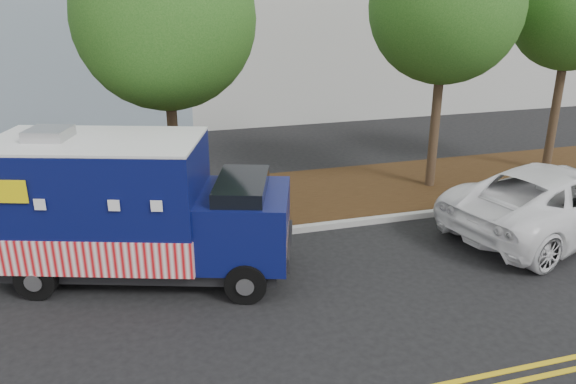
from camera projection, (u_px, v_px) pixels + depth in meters
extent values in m
plane|color=black|center=(169.00, 277.00, 11.37)|extent=(120.00, 120.00, 0.00)
cube|color=#9E9E99|center=(164.00, 245.00, 12.61)|extent=(120.00, 0.18, 0.15)
cube|color=black|center=(157.00, 211.00, 14.50)|extent=(120.00, 4.00, 0.15)
cylinder|color=#38281C|center=(174.00, 142.00, 13.97)|extent=(0.26, 0.26, 3.78)
sphere|color=#1D5016|center=(165.00, 19.00, 12.95)|extent=(4.23, 4.23, 4.23)
cylinder|color=#38281C|center=(435.00, 121.00, 15.57)|extent=(0.26, 0.26, 4.06)
sphere|color=#1D5016|center=(446.00, 6.00, 14.52)|extent=(4.01, 4.01, 4.01)
cylinder|color=#38281C|center=(555.00, 110.00, 16.94)|extent=(0.26, 0.26, 4.05)
sphere|color=#1D5016|center=(572.00, 10.00, 15.95)|extent=(3.37, 3.37, 3.37)
cube|color=black|center=(149.00, 258.00, 11.32)|extent=(5.53, 3.33, 0.26)
cube|color=#0A104A|center=(101.00, 197.00, 10.91)|extent=(4.41, 3.27, 2.25)
cube|color=red|center=(105.00, 235.00, 11.18)|extent=(4.46, 3.34, 0.70)
cube|color=white|center=(94.00, 141.00, 10.51)|extent=(4.41, 3.27, 0.06)
cube|color=#B7B7BA|center=(49.00, 134.00, 10.50)|extent=(0.95, 0.95, 0.21)
cube|color=#0A104A|center=(245.00, 224.00, 10.99)|extent=(2.23, 2.44, 1.31)
cube|color=black|center=(242.00, 194.00, 10.77)|extent=(1.46, 2.03, 0.61)
cube|color=black|center=(289.00, 245.00, 11.11)|extent=(0.66, 1.80, 0.28)
cube|color=black|center=(10.00, 254.00, 11.41)|extent=(0.82, 2.05, 0.26)
cube|color=#B7B7BA|center=(0.00, 194.00, 10.96)|extent=(0.56, 1.61, 1.78)
cube|color=#B7B7BA|center=(132.00, 177.00, 11.92)|extent=(1.61, 0.56, 1.03)
cube|color=yellow|center=(51.00, 155.00, 11.82)|extent=(1.07, 0.37, 0.42)
cylinder|color=black|center=(246.00, 283.00, 10.36)|extent=(0.83, 0.49, 0.79)
cylinder|color=black|center=(255.00, 239.00, 12.15)|extent=(0.83, 0.49, 0.79)
cylinder|color=black|center=(37.00, 279.00, 10.49)|extent=(0.83, 0.49, 0.79)
cylinder|color=black|center=(76.00, 237.00, 12.28)|extent=(0.83, 0.49, 0.79)
imported|color=white|center=(557.00, 200.00, 13.23)|extent=(6.31, 4.09, 1.62)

